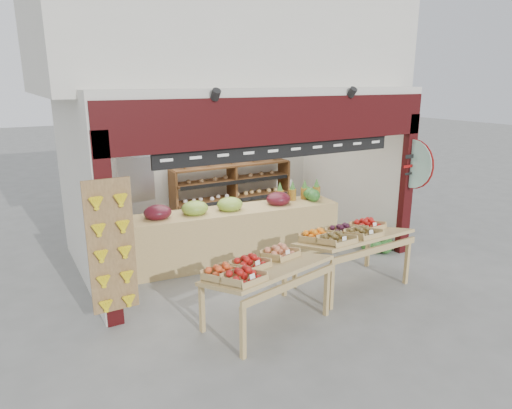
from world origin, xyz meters
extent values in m
plane|color=slate|center=(0.00, 0.00, 0.00)|extent=(60.00, 60.00, 0.00)
cube|color=beige|center=(0.00, 2.29, 1.50)|extent=(5.76, 0.18, 3.00)
cube|color=beige|center=(-2.79, 0.60, 1.50)|extent=(0.18, 3.38, 3.00)
cube|color=beige|center=(2.79, 0.60, 1.50)|extent=(0.18, 3.38, 3.00)
cube|color=beige|center=(0.00, 0.60, 3.06)|extent=(5.76, 3.38, 0.12)
cube|color=beige|center=(0.00, 1.70, 4.20)|extent=(6.36, 4.60, 2.40)
cube|color=black|center=(0.00, -1.05, 2.65)|extent=(5.70, 0.14, 0.70)
cube|color=black|center=(-2.75, -1.05, 1.32)|extent=(0.22, 0.14, 2.65)
cube|color=black|center=(2.75, -1.05, 1.32)|extent=(0.22, 0.14, 2.65)
cube|color=black|center=(0.00, -1.02, 2.20)|extent=(4.20, 0.05, 0.26)
cylinder|color=white|center=(0.10, -0.95, 2.45)|extent=(0.34, 0.05, 0.34)
cube|color=olive|center=(-2.73, -1.14, 1.15)|extent=(0.60, 0.04, 1.80)
cylinder|color=#A7D2BD|center=(2.75, -1.14, 1.75)|extent=(0.04, 0.90, 0.90)
cylinder|color=maroon|center=(2.75, -1.16, 1.75)|extent=(0.01, 0.92, 0.92)
cube|color=brown|center=(-0.81, 1.87, 0.72)|extent=(0.05, 0.45, 1.45)
cube|color=brown|center=(0.55, 1.87, 0.72)|extent=(0.05, 0.45, 1.45)
cube|color=brown|center=(1.91, 1.87, 0.72)|extent=(0.05, 0.45, 1.45)
cube|color=brown|center=(0.55, 1.87, 0.32)|extent=(2.72, 0.45, 0.04)
cube|color=brown|center=(0.55, 1.87, 0.72)|extent=(2.72, 0.45, 0.04)
cube|color=brown|center=(0.55, 1.87, 1.13)|extent=(2.72, 0.45, 0.04)
cube|color=brown|center=(0.55, 1.87, 1.45)|extent=(2.72, 0.45, 0.04)
cone|color=olive|center=(-0.53, 1.87, 1.59)|extent=(0.32, 0.32, 0.28)
cone|color=olive|center=(0.01, 1.87, 1.59)|extent=(0.32, 0.32, 0.28)
cone|color=olive|center=(0.55, 1.87, 1.59)|extent=(0.32, 0.32, 0.28)
cone|color=olive|center=(1.10, 1.87, 1.59)|extent=(0.32, 0.32, 0.28)
cone|color=olive|center=(1.64, 1.87, 1.59)|extent=(0.32, 0.32, 0.28)
cube|color=silver|center=(-1.67, 1.81, 0.99)|extent=(0.95, 0.95, 1.99)
cube|color=silver|center=(-1.22, 0.59, 0.18)|extent=(0.42, 0.32, 0.36)
cube|color=silver|center=(-1.17, 0.59, 0.51)|extent=(0.38, 0.30, 0.30)
cube|color=#165423|center=(-0.67, 0.49, 0.15)|extent=(0.40, 0.30, 0.30)
cube|color=silver|center=(-0.67, 0.89, 0.14)|extent=(0.36, 0.28, 0.28)
cube|color=tan|center=(-0.23, 0.19, 0.49)|extent=(3.96, 1.18, 0.98)
ellipsoid|color=#59141E|center=(-1.63, 0.35, 1.08)|extent=(0.48, 0.43, 0.26)
ellipsoid|color=#8CB23F|center=(-0.99, 0.28, 1.08)|extent=(0.48, 0.43, 0.26)
ellipsoid|color=#8CB23F|center=(-0.34, 0.20, 1.08)|extent=(0.48, 0.43, 0.26)
ellipsoid|color=#59141E|center=(0.63, 0.10, 1.08)|extent=(0.48, 0.43, 0.26)
cylinder|color=olive|center=(0.76, 0.25, 1.09)|extent=(0.15, 0.15, 0.22)
cylinder|color=olive|center=(1.03, 0.22, 1.09)|extent=(0.15, 0.15, 0.22)
cylinder|color=olive|center=(1.29, 0.19, 1.09)|extent=(0.15, 0.15, 0.22)
cylinder|color=olive|center=(1.56, 0.16, 1.09)|extent=(0.15, 0.15, 0.22)
cube|color=tan|center=(-0.94, -2.08, 0.79)|extent=(1.84, 1.28, 0.25)
cube|color=tan|center=(-1.61, -2.65, 0.34)|extent=(0.07, 0.07, 0.69)
cube|color=tan|center=(-0.09, -2.31, 0.34)|extent=(0.07, 0.07, 0.69)
cube|color=tan|center=(-1.79, -1.84, 0.34)|extent=(0.07, 0.07, 0.69)
cube|color=tan|center=(-0.27, -1.50, 0.34)|extent=(0.07, 0.07, 0.69)
cube|color=tan|center=(0.87, -1.73, 0.82)|extent=(1.79, 1.05, 0.25)
cube|color=tan|center=(0.08, -2.20, 0.36)|extent=(0.06, 0.06, 0.72)
cube|color=tan|center=(1.70, -2.12, 0.36)|extent=(0.06, 0.06, 0.72)
cube|color=tan|center=(0.04, -1.34, 0.36)|extent=(0.06, 0.06, 0.72)
cube|color=tan|center=(1.66, -1.26, 0.36)|extent=(0.06, 0.06, 0.72)
sphere|color=#174719|center=(2.26, -0.88, 0.13)|extent=(0.26, 0.26, 0.26)
sphere|color=#174719|center=(2.54, -0.88, 0.13)|extent=(0.26, 0.26, 0.26)
sphere|color=#174719|center=(2.26, -0.61, 0.13)|extent=(0.26, 0.26, 0.26)
sphere|color=#174719|center=(2.54, -0.61, 0.13)|extent=(0.26, 0.26, 0.26)
sphere|color=#174719|center=(2.40, -0.75, 0.36)|extent=(0.26, 0.26, 0.26)
sphere|color=#174719|center=(2.40, -0.98, 0.13)|extent=(0.26, 0.26, 0.26)
sphere|color=#174719|center=(2.17, -0.75, 0.13)|extent=(0.26, 0.26, 0.26)
camera|label=1|loc=(-3.87, -6.89, 3.23)|focal=32.00mm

